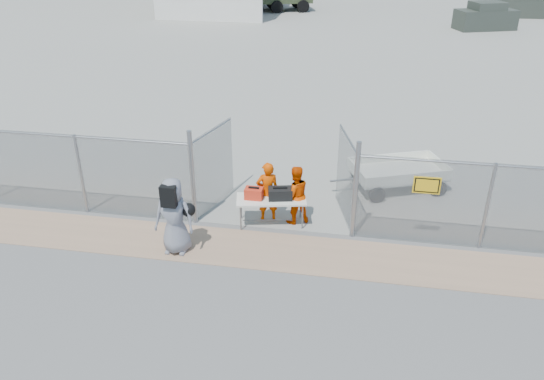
% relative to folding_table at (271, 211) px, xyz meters
% --- Properties ---
extents(ground, '(160.00, 160.00, 0.00)m').
position_rel_folding_table_xyz_m(ground, '(0.06, -2.24, -0.37)').
color(ground, '#535353').
extents(tarmac_inside, '(160.00, 80.00, 0.01)m').
position_rel_folding_table_xyz_m(tarmac_inside, '(0.06, 39.76, -0.36)').
color(tarmac_inside, gray).
rests_on(tarmac_inside, ground).
extents(dirt_strip, '(44.00, 1.60, 0.01)m').
position_rel_folding_table_xyz_m(dirt_strip, '(0.06, -1.24, -0.36)').
color(dirt_strip, '#9F7D61').
rests_on(dirt_strip, ground).
extents(chain_link_fence, '(40.00, 0.20, 2.20)m').
position_rel_folding_table_xyz_m(chain_link_fence, '(0.06, -0.24, 0.73)').
color(chain_link_fence, gray).
rests_on(chain_link_fence, ground).
extents(folding_table, '(1.85, 1.07, 0.74)m').
position_rel_folding_table_xyz_m(folding_table, '(0.00, 0.00, 0.00)').
color(folding_table, silver).
rests_on(folding_table, ground).
extents(orange_bag, '(0.45, 0.30, 0.28)m').
position_rel_folding_table_xyz_m(orange_bag, '(-0.43, -0.07, 0.51)').
color(orange_bag, red).
rests_on(orange_bag, folding_table).
extents(black_duffel, '(0.65, 0.46, 0.28)m').
position_rel_folding_table_xyz_m(black_duffel, '(0.22, 0.03, 0.51)').
color(black_duffel, black).
rests_on(black_duffel, folding_table).
extents(security_worker_left, '(0.68, 0.55, 1.61)m').
position_rel_folding_table_xyz_m(security_worker_left, '(-0.13, 0.22, 0.44)').
color(security_worker_left, '#D94200').
rests_on(security_worker_left, ground).
extents(security_worker_right, '(0.94, 0.87, 1.56)m').
position_rel_folding_table_xyz_m(security_worker_right, '(0.57, 0.21, 0.41)').
color(security_worker_right, '#D94200').
rests_on(security_worker_right, ground).
extents(visitor, '(0.92, 0.61, 1.87)m').
position_rel_folding_table_xyz_m(visitor, '(-1.97, -1.59, 0.57)').
color(visitor, slate).
rests_on(visitor, ground).
extents(utility_trailer, '(3.77, 2.86, 0.82)m').
position_rel_folding_table_xyz_m(utility_trailer, '(3.24, 2.66, 0.04)').
color(utility_trailer, silver).
rests_on(utility_trailer, ground).
extents(parked_vehicle_near, '(4.43, 3.11, 1.83)m').
position_rel_folding_table_xyz_m(parked_vehicle_near, '(10.13, 28.90, 0.55)').
color(parked_vehicle_near, '#353B33').
rests_on(parked_vehicle_near, ground).
extents(parked_vehicle_mid, '(4.29, 2.05, 1.91)m').
position_rel_folding_table_xyz_m(parked_vehicle_mid, '(14.09, 35.06, 0.59)').
color(parked_vehicle_mid, '#353B33').
rests_on(parked_vehicle_mid, ground).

